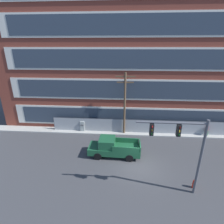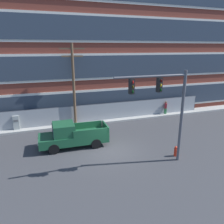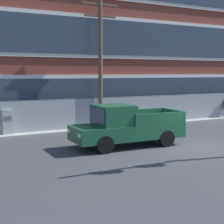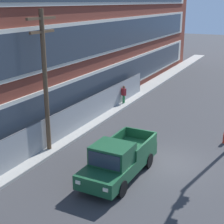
{
  "view_description": "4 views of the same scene",
  "coord_description": "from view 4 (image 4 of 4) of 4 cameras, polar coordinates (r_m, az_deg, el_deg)",
  "views": [
    {
      "loc": [
        -1.66,
        -14.29,
        11.09
      ],
      "look_at": [
        -3.07,
        5.2,
        3.68
      ],
      "focal_mm": 28.0,
      "sensor_mm": 36.0,
      "label": 1
    },
    {
      "loc": [
        -4.92,
        -14.78,
        7.78
      ],
      "look_at": [
        1.58,
        4.25,
        1.81
      ],
      "focal_mm": 35.0,
      "sensor_mm": 36.0,
      "label": 2
    },
    {
      "loc": [
        -10.83,
        -12.42,
        3.54
      ],
      "look_at": [
        -2.98,
        2.54,
        1.61
      ],
      "focal_mm": 55.0,
      "sensor_mm": 36.0,
      "label": 3
    },
    {
      "loc": [
        -16.77,
        -4.84,
        8.52
      ],
      "look_at": [
        -0.19,
        3.29,
        2.54
      ],
      "focal_mm": 55.0,
      "sensor_mm": 36.0,
      "label": 4
    }
  ],
  "objects": [
    {
      "name": "ground_plane",
      "position": [
        19.42,
        9.08,
        -8.33
      ],
      "size": [
        160.0,
        160.0,
        0.0
      ],
      "primitive_type": "plane",
      "color": "#38383A"
    },
    {
      "name": "sidewalk_building_side",
      "position": [
        22.2,
        -8.45,
        -4.63
      ],
      "size": [
        80.0,
        1.64,
        0.16
      ],
      "primitive_type": "cube",
      "color": "#9E9B93",
      "rests_on": "ground"
    },
    {
      "name": "chain_link_fence",
      "position": [
        22.75,
        -6.92,
        -1.48
      ],
      "size": [
        24.74,
        0.06,
        1.99
      ],
      "color": "gray",
      "rests_on": "ground"
    },
    {
      "name": "pickup_truck_dark_green",
      "position": [
        17.26,
        1.04,
        -8.06
      ],
      "size": [
        5.55,
        2.19,
        2.04
      ],
      "color": "#194C2D",
      "rests_on": "ground"
    },
    {
      "name": "utility_pole_near_corner",
      "position": [
        19.54,
        -11.08,
        5.8
      ],
      "size": [
        2.4,
        0.26,
        8.17
      ],
      "color": "brown",
      "rests_on": "ground"
    },
    {
      "name": "pedestrian_near_cabinet",
      "position": [
        29.38,
        1.97,
        3.03
      ],
      "size": [
        0.4,
        0.47,
        1.69
      ],
      "color": "#236B38",
      "rests_on": "ground"
    }
  ]
}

